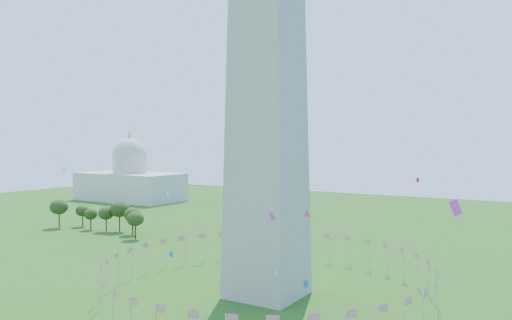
% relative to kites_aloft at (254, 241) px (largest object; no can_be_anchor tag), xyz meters
% --- Properties ---
extents(flag_ring, '(80.24, 80.24, 9.00)m').
position_rel_kites_aloft_xyz_m(flag_ring, '(-9.63, 21.96, -13.84)').
color(flag_ring, silver).
rests_on(flag_ring, ground).
extents(capitol_building, '(70.00, 35.00, 46.00)m').
position_rel_kites_aloft_xyz_m(capitol_building, '(-189.63, 151.96, 4.66)').
color(capitol_building, beige).
rests_on(capitol_building, ground).
extents(kites_aloft, '(91.89, 61.55, 28.23)m').
position_rel_kites_aloft_xyz_m(kites_aloft, '(0.00, 0.00, 0.00)').
color(kites_aloft, '#CC2699').
rests_on(kites_aloft, ground).
extents(tree_line_west, '(55.78, 16.31, 12.86)m').
position_rel_kites_aloft_xyz_m(tree_line_west, '(-115.01, 62.83, -12.69)').
color(tree_line_west, '#334F1A').
rests_on(tree_line_west, ground).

